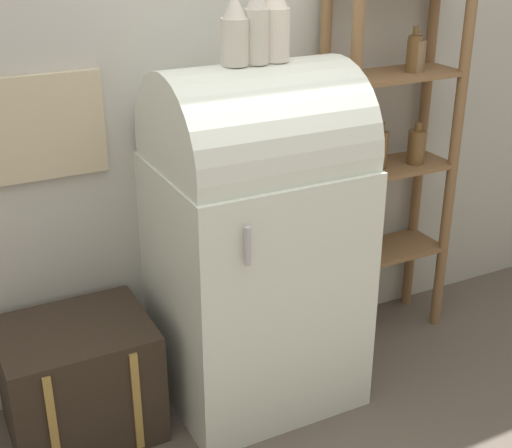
% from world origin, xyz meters
% --- Properties ---
extents(ground_plane, '(12.00, 12.00, 0.00)m').
position_xyz_m(ground_plane, '(0.00, 0.00, 0.00)').
color(ground_plane, '#60564C').
extents(wall_back, '(7.00, 0.09, 2.70)m').
position_xyz_m(wall_back, '(-0.00, 0.57, 1.35)').
color(wall_back, '#B7B7AD').
rests_on(wall_back, ground_plane).
extents(refrigerator, '(0.76, 0.70, 1.43)m').
position_xyz_m(refrigerator, '(-0.00, 0.21, 0.74)').
color(refrigerator, silver).
rests_on(refrigerator, ground_plane).
extents(suitcase_trunk, '(0.57, 0.48, 0.48)m').
position_xyz_m(suitcase_trunk, '(-0.75, 0.28, 0.24)').
color(suitcase_trunk, '#33281E').
rests_on(suitcase_trunk, ground_plane).
extents(shelf_unit, '(0.63, 0.28, 1.72)m').
position_xyz_m(shelf_unit, '(0.78, 0.38, 0.95)').
color(shelf_unit, olive).
rests_on(shelf_unit, ground_plane).
extents(vase_left, '(0.10, 0.10, 0.25)m').
position_xyz_m(vase_left, '(-0.08, 0.21, 1.55)').
color(vase_left, beige).
rests_on(vase_left, refrigerator).
extents(vase_center, '(0.09, 0.09, 0.30)m').
position_xyz_m(vase_center, '(-0.00, 0.20, 1.57)').
color(vase_center, beige).
rests_on(vase_center, refrigerator).
extents(vase_right, '(0.10, 0.10, 0.29)m').
position_xyz_m(vase_right, '(0.08, 0.21, 1.57)').
color(vase_right, silver).
rests_on(vase_right, refrigerator).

